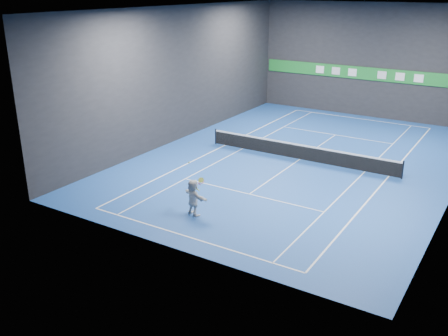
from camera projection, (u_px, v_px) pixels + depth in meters
The scene contains 19 objects.
ground at pixel (299, 160), 31.02m from camera, with size 26.00×26.00×0.00m, color #1B4697.
ceiling at pixel (308, 8), 27.90m from camera, with size 26.00×26.00×0.00m, color black.
wall_back at pixel (369, 61), 39.82m from camera, with size 18.00×0.10×9.00m, color #242326.
wall_front at pixel (167, 144), 19.11m from camera, with size 18.00×0.10×9.00m, color #242326.
wall_left at pixel (181, 74), 33.92m from camera, with size 0.10×26.00×9.00m, color #242326.
baseline_near at pixel (187, 237), 21.55m from camera, with size 10.98×0.08×0.01m, color white.
baseline_far at pixel (359, 119), 40.49m from camera, with size 10.98×0.08×0.01m, color white.
sideline_doubles_left at pixel (225, 145), 33.74m from camera, with size 0.08×23.78×0.01m, color white.
sideline_doubles_right at pixel (389, 176), 28.30m from camera, with size 0.08×23.78×0.01m, color white.
sideline_singles_left at pixel (242, 149), 33.06m from camera, with size 0.06×23.78×0.01m, color white.
sideline_singles_right at pixel (365, 172), 28.98m from camera, with size 0.06×23.78×0.01m, color white.
service_line_near at pixel (249, 194), 25.92m from camera, with size 8.23×0.06×0.01m, color white.
service_line_far at pixel (335, 135), 36.12m from camera, with size 8.23×0.06×0.01m, color white.
center_service_line at pixel (299, 160), 31.02m from camera, with size 0.06×12.80×0.01m, color white.
player at pixel (193, 197), 23.33m from camera, with size 1.64×0.52×1.77m, color silver.
tennis_ball at pixel (189, 162), 22.78m from camera, with size 0.07×0.07×0.07m, color #C2F328.
tennis_net at pixel (300, 151), 30.83m from camera, with size 12.50×0.10×1.07m.
sponsor_banner at pixel (367, 74), 40.11m from camera, with size 17.64×0.11×1.00m.
tennis_racket at pixel (201, 183), 22.89m from camera, with size 0.44×0.38×0.76m.
Camera 1 is at (11.48, -27.34, 10.25)m, focal length 40.00 mm.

